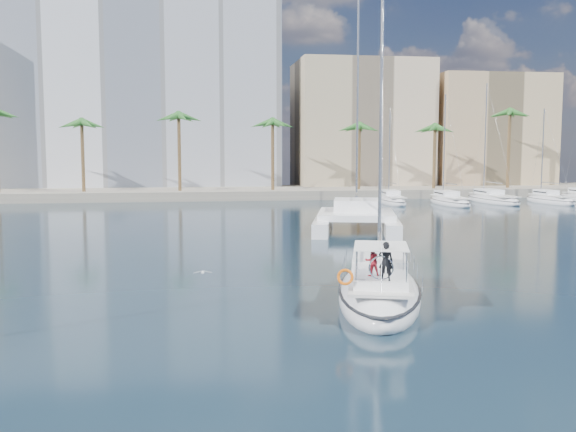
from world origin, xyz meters
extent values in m
plane|color=black|center=(0.00, 0.00, 0.00)|extent=(160.00, 160.00, 0.00)
cube|color=gray|center=(0.00, 61.00, 0.60)|extent=(120.00, 14.00, 1.20)
cube|color=silver|center=(-12.00, 73.00, 14.00)|extent=(42.00, 16.00, 28.00)
cube|color=#C8AF90|center=(22.00, 70.00, 10.00)|extent=(20.00, 14.00, 20.00)
cube|color=tan|center=(42.00, 68.00, 9.00)|extent=(18.00, 12.00, 18.00)
cylinder|color=brown|center=(0.00, 57.00, 5.25)|extent=(0.44, 0.44, 10.50)
sphere|color=#2A6625|center=(0.00, 57.00, 10.50)|extent=(3.60, 3.60, 3.60)
cylinder|color=brown|center=(34.00, 57.00, 5.25)|extent=(0.44, 0.44, 10.50)
sphere|color=#2A6625|center=(34.00, 57.00, 10.50)|extent=(3.60, 3.60, 3.60)
ellipsoid|color=white|center=(3.89, -1.49, 0.34)|extent=(6.33, 11.49, 2.27)
ellipsoid|color=black|center=(3.89, -1.49, 0.66)|extent=(6.39, 11.60, 0.18)
cube|color=silver|center=(3.83, -1.69, 1.20)|extent=(4.62, 8.58, 0.12)
cube|color=white|center=(4.17, -0.47, 1.56)|extent=(3.23, 4.08, 0.60)
cube|color=black|center=(4.17, -0.47, 1.58)|extent=(3.14, 3.68, 0.14)
cylinder|color=#B7BABF|center=(4.52, 0.74, 8.44)|extent=(0.15, 0.15, 14.36)
cylinder|color=#B7BABF|center=(3.91, -1.39, 2.76)|extent=(1.31, 4.29, 0.11)
cube|color=white|center=(3.26, -3.72, 1.44)|extent=(2.74, 3.20, 0.36)
cube|color=white|center=(3.23, -3.82, 2.81)|extent=(2.74, 3.20, 0.04)
torus|color=silver|center=(2.97, -4.73, 2.11)|extent=(0.94, 0.31, 0.96)
torus|color=#EA5F0C|center=(1.57, -4.77, 1.81)|extent=(0.66, 0.36, 0.64)
imported|color=black|center=(3.15, -4.73, 2.37)|extent=(0.64, 0.55, 1.50)
imported|color=maroon|center=(2.89, -3.75, 2.22)|extent=(0.60, 0.48, 1.20)
cube|color=white|center=(6.73, 24.09, 0.55)|extent=(4.44, 13.13, 1.10)
cube|color=white|center=(11.98, 22.75, 0.55)|extent=(4.44, 13.13, 1.10)
cube|color=white|center=(9.19, 22.78, 1.30)|extent=(7.63, 8.55, 0.50)
cube|color=white|center=(9.35, 23.42, 2.00)|extent=(4.51, 4.75, 1.00)
cube|color=black|center=(9.35, 23.42, 2.05)|extent=(4.40, 4.24, 0.18)
cylinder|color=#B7BABF|center=(9.85, 25.35, 10.33)|extent=(0.18, 0.18, 17.66)
ellipsoid|color=silver|center=(-3.62, 4.23, 0.40)|extent=(0.19, 0.37, 0.18)
sphere|color=silver|center=(-3.62, 4.41, 0.42)|extent=(0.10, 0.10, 0.10)
cube|color=gray|center=(-3.88, 4.23, 0.43)|extent=(0.42, 0.15, 0.10)
cube|color=gray|center=(-3.36, 4.23, 0.43)|extent=(0.42, 0.15, 0.10)
camera|label=1|loc=(-4.10, -27.94, 6.59)|focal=40.00mm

